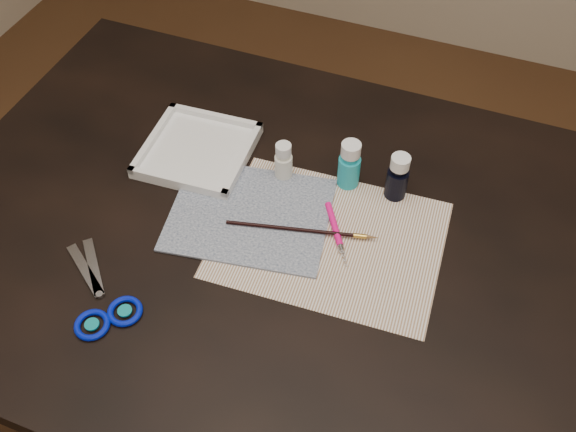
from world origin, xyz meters
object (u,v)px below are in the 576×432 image
(paper, at_px, (329,239))
(paint_bottle_white, at_px, (284,161))
(canvas, at_px, (250,214))
(palette_tray, at_px, (198,150))
(scissors, at_px, (91,288))
(paint_bottle_cyan, at_px, (349,164))
(paint_bottle_navy, at_px, (398,177))

(paper, bearing_deg, paint_bottle_white, 139.18)
(canvas, distance_m, palette_tray, 0.19)
(paint_bottle_white, distance_m, scissors, 0.40)
(canvas, bearing_deg, scissors, -126.91)
(paper, relative_size, paint_bottle_white, 4.76)
(canvas, height_order, paint_bottle_cyan, paint_bottle_cyan)
(canvas, distance_m, paint_bottle_white, 0.12)
(paint_bottle_cyan, bearing_deg, canvas, -135.15)
(canvas, xyz_separation_m, paint_bottle_navy, (0.23, 0.14, 0.04))
(canvas, height_order, paint_bottle_white, paint_bottle_white)
(paint_bottle_white, relative_size, paint_bottle_navy, 0.84)
(paper, height_order, scissors, scissors)
(paper, bearing_deg, scissors, -144.15)
(paint_bottle_cyan, xyz_separation_m, palette_tray, (-0.29, -0.03, -0.04))
(paint_bottle_white, height_order, palette_tray, paint_bottle_white)
(paint_bottle_white, height_order, scissors, paint_bottle_white)
(scissors, bearing_deg, paint_bottle_cyan, -95.73)
(canvas, relative_size, palette_tray, 1.41)
(paint_bottle_white, height_order, paint_bottle_cyan, paint_bottle_cyan)
(paint_bottle_cyan, bearing_deg, paper, -85.36)
(scissors, height_order, palette_tray, palette_tray)
(scissors, bearing_deg, canvas, -92.46)
(canvas, bearing_deg, paint_bottle_white, 79.05)
(paint_bottle_cyan, relative_size, paint_bottle_navy, 1.04)
(paper, relative_size, paint_bottle_navy, 4.01)
(paint_bottle_white, relative_size, palette_tray, 0.41)
(paper, height_order, paint_bottle_navy, paint_bottle_navy)
(paint_bottle_white, distance_m, paint_bottle_navy, 0.21)
(canvas, height_order, scissors, scissors)
(paint_bottle_white, xyz_separation_m, paint_bottle_navy, (0.20, 0.03, 0.01))
(paint_bottle_navy, xyz_separation_m, palette_tray, (-0.38, -0.03, -0.04))
(canvas, bearing_deg, paper, -0.04)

